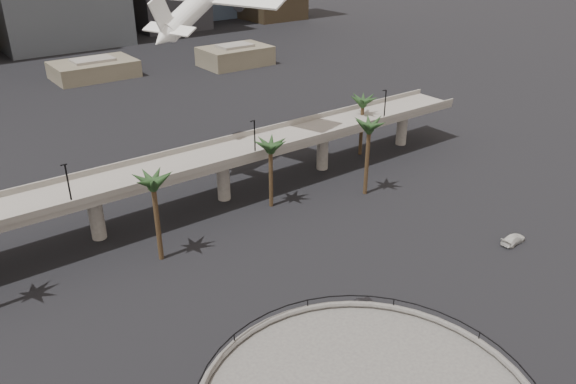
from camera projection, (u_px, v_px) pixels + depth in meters
overpass at (162, 176)px, 87.98m from camera, size 130.00×9.30×14.70m
palm_trees at (250, 151)px, 86.84m from camera, size 76.40×18.40×14.00m
low_buildings at (50, 81)px, 156.53m from camera, size 135.00×27.50×6.80m
car_a at (273, 351)px, 61.81m from camera, size 4.47×2.16×1.47m
car_b at (360, 306)px, 69.23m from camera, size 4.16×1.57×1.36m
car_c at (513, 239)px, 83.58m from camera, size 4.69×2.06×1.34m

